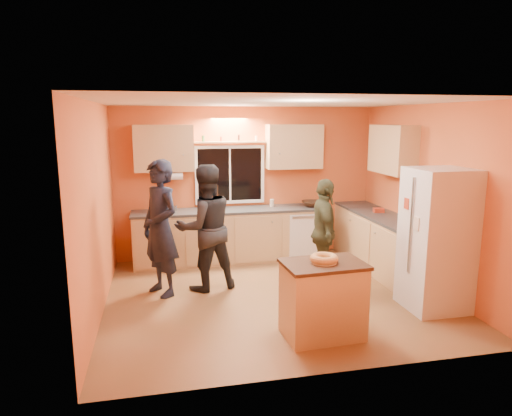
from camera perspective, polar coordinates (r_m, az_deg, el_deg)
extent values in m
plane|color=brown|center=(6.39, 2.36, -10.90)|extent=(4.50, 4.50, 0.00)
cube|color=#D76637|center=(7.96, -1.16, 3.18)|extent=(4.50, 0.04, 2.60)
cube|color=#D76637|center=(4.17, 9.39, -4.23)|extent=(4.50, 0.04, 2.60)
cube|color=#D76637|center=(5.89, -19.25, -0.23)|extent=(0.04, 4.00, 2.60)
cube|color=#D76637|center=(6.94, 20.76, 1.30)|extent=(0.04, 4.00, 2.60)
cube|color=white|center=(5.93, 2.56, 13.08)|extent=(4.50, 4.00, 0.02)
cube|color=black|center=(7.87, -3.29, 4.18)|extent=(1.10, 0.02, 0.90)
cube|color=white|center=(7.86, -3.28, 4.17)|extent=(1.20, 0.04, 1.00)
cube|color=tan|center=(7.59, -11.46, 7.33)|extent=(0.95, 0.33, 0.75)
cube|color=tan|center=(7.93, 4.79, 7.66)|extent=(0.95, 0.33, 0.75)
cube|color=tan|center=(7.47, 16.69, 7.03)|extent=(0.33, 1.00, 0.75)
cylinder|color=silver|center=(7.52, -10.17, 3.93)|extent=(0.27, 0.12, 0.12)
cube|color=tan|center=(7.78, -3.25, -3.56)|extent=(3.20, 0.60, 0.86)
cube|color=#282B2D|center=(7.68, -3.29, -0.31)|extent=(3.24, 0.62, 0.04)
cube|color=tan|center=(8.43, 12.40, -2.65)|extent=(0.60, 0.60, 0.86)
cube|color=#282B2D|center=(8.34, 12.53, 0.35)|extent=(0.62, 0.62, 0.04)
cube|color=tan|center=(7.39, 16.24, -4.77)|extent=(0.60, 1.80, 0.86)
cube|color=#282B2D|center=(7.28, 16.43, -1.36)|extent=(0.62, 1.84, 0.04)
cube|color=silver|center=(6.17, 21.68, -3.71)|extent=(0.72, 0.70, 1.80)
cube|color=tan|center=(5.20, 8.34, -11.40)|extent=(0.88, 0.61, 0.83)
cube|color=#321D10|center=(5.05, 8.48, -6.96)|extent=(0.92, 0.65, 0.04)
torus|color=tan|center=(5.04, 8.50, -6.27)|extent=(0.31, 0.31, 0.09)
imported|color=black|center=(6.32, -11.86, -2.50)|extent=(0.73, 0.81, 1.87)
imported|color=black|center=(6.44, -6.36, -2.48)|extent=(1.01, 0.87, 1.78)
imported|color=#333622|center=(6.66, 8.49, -3.05)|extent=(0.55, 0.97, 1.56)
imported|color=#321D10|center=(7.97, 7.12, 0.54)|extent=(0.46, 0.46, 0.09)
cylinder|color=beige|center=(7.60, -5.02, 0.36)|extent=(0.14, 0.14, 0.17)
imported|color=gray|center=(6.55, 19.51, -1.38)|extent=(0.34, 0.33, 0.30)
cube|color=#AA321A|center=(7.66, 15.08, -0.28)|extent=(0.18, 0.15, 0.07)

